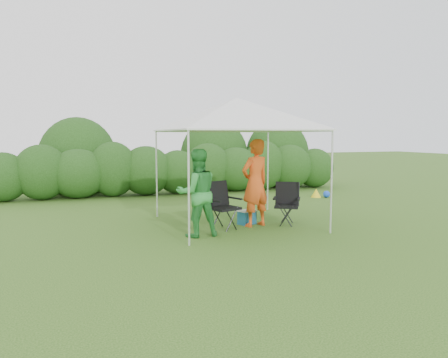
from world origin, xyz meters
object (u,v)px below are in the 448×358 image
object	(u,v)px
canopy	(236,114)
chair_right	(287,201)
man	(255,183)
chair_left	(222,202)
woman	(197,193)
cooler	(247,217)

from	to	relation	value
canopy	chair_right	distance (m)	2.25
chair_right	man	bearing A→B (deg)	-150.36
canopy	chair_left	size ratio (longest dim) A/B	3.05
chair_left	man	xyz separation A→B (m)	(0.77, -0.04, 0.39)
woman	man	bearing A→B (deg)	-162.76
canopy	woman	bearing A→B (deg)	-144.25
chair_right	woman	distance (m)	2.32
canopy	chair_right	world-z (taller)	canopy
canopy	woman	world-z (taller)	canopy
chair_left	cooler	xyz separation A→B (m)	(0.68, 0.21, -0.41)
chair_left	man	distance (m)	0.86
canopy	man	world-z (taller)	canopy
canopy	man	distance (m)	1.57
canopy	woman	xyz separation A→B (m)	(-1.15, -0.83, -1.59)
cooler	man	bearing A→B (deg)	-93.66
cooler	woman	bearing A→B (deg)	-174.36
man	chair_left	bearing A→B (deg)	-19.71
canopy	cooler	bearing A→B (deg)	-17.66
chair_right	man	xyz separation A→B (m)	(-0.78, 0.02, 0.43)
chair_left	chair_right	bearing A→B (deg)	-22.16
man	woman	size ratio (longest dim) A/B	1.11
man	woman	bearing A→B (deg)	2.17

